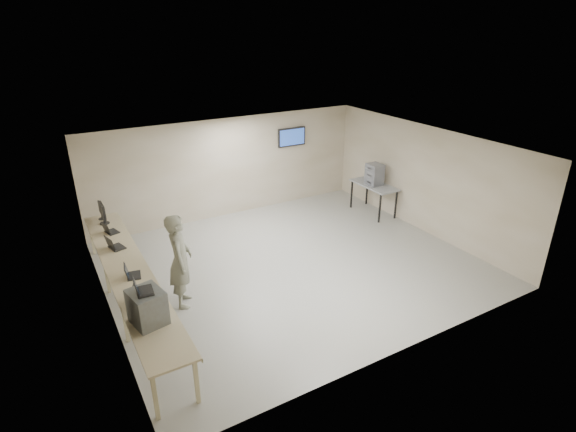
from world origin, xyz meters
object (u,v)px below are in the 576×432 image
workbench (129,273)px  soldier (180,261)px  equipment_box (147,307)px  side_table (374,187)px

workbench → soldier: soldier is taller
equipment_box → side_table: size_ratio=0.37×
workbench → equipment_box: bearing=-92.0°
workbench → soldier: bearing=-15.6°
workbench → side_table: workbench is taller
workbench → soldier: size_ratio=3.12×
workbench → equipment_box: size_ratio=10.85×
equipment_box → soldier: size_ratio=0.29×
side_table → soldier: bearing=-164.7°
equipment_box → soldier: (0.99, 1.54, -0.22)m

